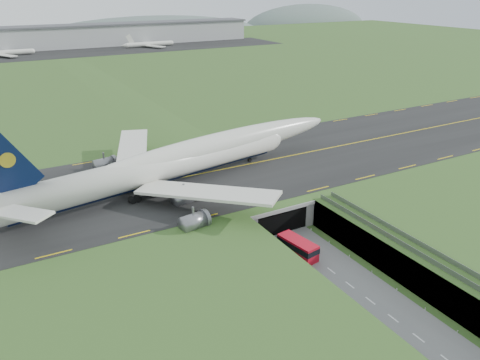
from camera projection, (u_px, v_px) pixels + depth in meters
ground at (305, 251)px, 91.53m from camera, size 900.00×900.00×0.00m
airfield_deck at (306, 238)px, 90.37m from camera, size 800.00×800.00×6.00m
trench_road at (330, 270)px, 85.45m from camera, size 12.00×75.00×0.20m
taxiway at (227, 169)px, 115.75m from camera, size 800.00×44.00×0.18m
tunnel_portal at (261, 204)px, 103.70m from camera, size 17.00×22.30×6.00m
guideway at (427, 260)px, 79.00m from camera, size 3.00×53.00×7.05m
jumbo_jet at (183, 160)px, 106.31m from camera, size 92.75×59.34×19.94m
shuttle_tram at (298, 248)px, 89.24m from camera, size 4.51×8.87×3.43m
cargo_terminal at (50, 37)px, 327.20m from camera, size 320.00×67.00×15.60m
distant_hills at (100, 40)px, 468.30m from camera, size 700.00×91.00×60.00m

